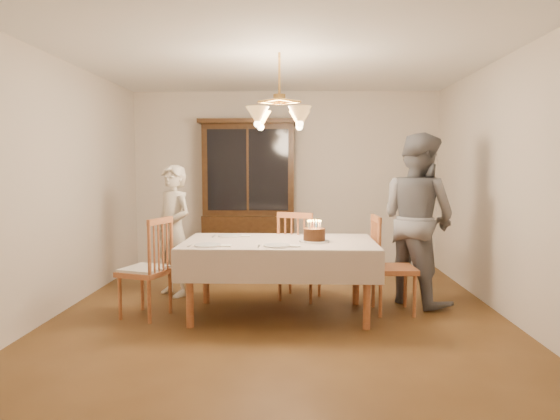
{
  "coord_description": "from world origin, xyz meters",
  "views": [
    {
      "loc": [
        0.17,
        -4.94,
        1.5
      ],
      "look_at": [
        0.0,
        0.2,
        1.05
      ],
      "focal_mm": 32.0,
      "sensor_mm": 36.0,
      "label": 1
    }
  ],
  "objects_px": {
    "dining_table": "(279,248)",
    "chair_far_side": "(300,260)",
    "birthday_cake": "(314,235)",
    "china_hutch": "(249,198)",
    "elderly_woman": "(173,231)"
  },
  "relations": [
    {
      "from": "dining_table",
      "to": "chair_far_side",
      "type": "xyz_separation_m",
      "value": [
        0.21,
        0.63,
        -0.24
      ]
    },
    {
      "from": "chair_far_side",
      "to": "birthday_cake",
      "type": "height_order",
      "value": "chair_far_side"
    },
    {
      "from": "dining_table",
      "to": "chair_far_side",
      "type": "bearing_deg",
      "value": 71.58
    },
    {
      "from": "china_hutch",
      "to": "chair_far_side",
      "type": "bearing_deg",
      "value": -65.97
    },
    {
      "from": "china_hutch",
      "to": "elderly_woman",
      "type": "relative_size",
      "value": 1.42
    },
    {
      "from": "china_hutch",
      "to": "birthday_cake",
      "type": "relative_size",
      "value": 7.2
    },
    {
      "from": "dining_table",
      "to": "elderly_woman",
      "type": "relative_size",
      "value": 1.25
    },
    {
      "from": "chair_far_side",
      "to": "elderly_woman",
      "type": "bearing_deg",
      "value": 175.03
    },
    {
      "from": "elderly_woman",
      "to": "chair_far_side",
      "type": "bearing_deg",
      "value": 36.2
    },
    {
      "from": "dining_table",
      "to": "birthday_cake",
      "type": "xyz_separation_m",
      "value": [
        0.35,
        -0.04,
        0.14
      ]
    },
    {
      "from": "china_hutch",
      "to": "elderly_woman",
      "type": "distance_m",
      "value": 1.7
    },
    {
      "from": "elderly_woman",
      "to": "birthday_cake",
      "type": "xyz_separation_m",
      "value": [
        1.6,
        -0.8,
        0.06
      ]
    },
    {
      "from": "chair_far_side",
      "to": "birthday_cake",
      "type": "relative_size",
      "value": 3.33
    },
    {
      "from": "dining_table",
      "to": "elderly_woman",
      "type": "bearing_deg",
      "value": 148.98
    },
    {
      "from": "birthday_cake",
      "to": "dining_table",
      "type": "bearing_deg",
      "value": 172.89
    }
  ]
}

